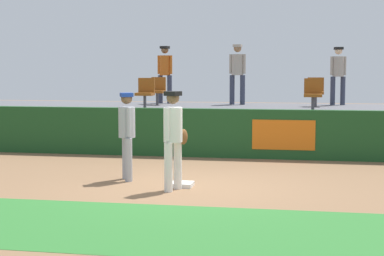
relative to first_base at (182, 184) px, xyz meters
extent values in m
plane|color=#846042|center=(0.11, -0.09, -0.04)|extent=(60.00, 60.00, 0.00)
cube|color=#2D722D|center=(0.11, -3.02, -0.04)|extent=(18.00, 2.80, 0.01)
cube|color=white|center=(0.00, 0.00, 0.00)|extent=(0.40, 0.40, 0.08)
cylinder|color=white|center=(-0.03, -0.23, 0.40)|extent=(0.15, 0.15, 0.88)
cylinder|color=white|center=(-0.14, -0.53, 0.40)|extent=(0.15, 0.15, 0.88)
cylinder|color=white|center=(-0.08, -0.38, 1.14)|extent=(0.43, 0.43, 0.62)
sphere|color=brown|center=(-0.08, -0.38, 1.63)|extent=(0.23, 0.23, 0.23)
cube|color=black|center=(-0.08, -0.38, 1.70)|extent=(0.31, 0.31, 0.08)
cylinder|color=white|center=(-0.02, -0.19, 1.16)|extent=(0.09, 0.09, 0.58)
cylinder|color=white|center=(-0.15, -0.57, 1.16)|extent=(0.09, 0.09, 0.58)
ellipsoid|color=brown|center=(0.08, -0.22, 0.92)|extent=(0.18, 0.23, 0.28)
cylinder|color=#9EA3AD|center=(-1.26, 0.61, 0.38)|extent=(0.14, 0.14, 0.84)
cylinder|color=#9EA3AD|center=(-1.13, 0.34, 0.38)|extent=(0.14, 0.14, 0.84)
cylinder|color=#9EA3AD|center=(-1.19, 0.48, 1.10)|extent=(0.44, 0.44, 0.59)
sphere|color=brown|center=(-1.19, 0.48, 1.56)|extent=(0.22, 0.22, 0.22)
cube|color=#193899|center=(-1.19, 0.48, 1.63)|extent=(0.31, 0.31, 0.08)
cylinder|color=#9EA3AD|center=(-1.28, 0.65, 1.12)|extent=(0.09, 0.09, 0.56)
cylinder|color=#9EA3AD|center=(-1.11, 0.30, 1.12)|extent=(0.09, 0.09, 0.56)
cube|color=#19471E|center=(0.11, 3.98, 0.56)|extent=(18.00, 0.24, 1.20)
cube|color=orange|center=(1.69, 3.86, 0.56)|extent=(1.50, 0.02, 0.72)
cube|color=#59595E|center=(0.11, 6.55, 0.51)|extent=(18.00, 4.80, 1.09)
cylinder|color=#4C4C51|center=(-2.14, 5.35, 1.25)|extent=(0.08, 0.08, 0.40)
cube|color=#8C4714|center=(-2.14, 5.35, 1.45)|extent=(0.46, 0.44, 0.08)
cube|color=#8C4714|center=(-2.14, 5.54, 1.69)|extent=(0.46, 0.06, 0.40)
cylinder|color=#4C4C51|center=(2.38, 5.35, 1.25)|extent=(0.08, 0.08, 0.40)
cube|color=#8C4714|center=(2.38, 5.35, 1.45)|extent=(0.47, 0.44, 0.08)
cube|color=#8C4714|center=(2.38, 5.54, 1.69)|extent=(0.47, 0.06, 0.40)
cylinder|color=#4C4C51|center=(-2.24, 7.15, 1.25)|extent=(0.08, 0.08, 0.40)
cube|color=#8C4714|center=(-2.24, 7.15, 1.45)|extent=(0.44, 0.44, 0.08)
cube|color=#8C4714|center=(-2.24, 7.34, 1.69)|extent=(0.44, 0.06, 0.40)
cylinder|color=#4C4C51|center=(2.46, 7.15, 1.25)|extent=(0.08, 0.08, 0.40)
cube|color=#8C4714|center=(2.46, 7.15, 1.45)|extent=(0.46, 0.44, 0.08)
cube|color=#8C4714|center=(2.46, 7.34, 1.69)|extent=(0.46, 0.06, 0.40)
cylinder|color=#33384C|center=(0.27, 7.85, 1.50)|extent=(0.15, 0.15, 0.90)
cylinder|color=#33384C|center=(-0.05, 7.89, 1.50)|extent=(0.15, 0.15, 0.90)
cylinder|color=#A5998C|center=(0.11, 7.87, 2.27)|extent=(0.38, 0.38, 0.63)
sphere|color=#8C6647|center=(0.11, 7.87, 2.76)|extent=(0.23, 0.23, 0.23)
cube|color=#A5998C|center=(0.11, 7.87, 2.84)|extent=(0.27, 0.27, 0.08)
cylinder|color=#A5998C|center=(0.32, 7.84, 2.29)|extent=(0.09, 0.09, 0.59)
cylinder|color=#A5998C|center=(-0.10, 7.89, 2.29)|extent=(0.09, 0.09, 0.59)
cylinder|color=#33384C|center=(-2.06, 8.08, 1.49)|extent=(0.15, 0.15, 0.89)
cylinder|color=#33384C|center=(-2.38, 8.15, 1.49)|extent=(0.15, 0.15, 0.89)
cylinder|color=#BF5919|center=(-2.22, 8.12, 2.25)|extent=(0.41, 0.41, 0.62)
sphere|color=brown|center=(-2.22, 8.12, 2.74)|extent=(0.23, 0.23, 0.23)
cube|color=black|center=(-2.22, 8.12, 2.81)|extent=(0.29, 0.29, 0.08)
cylinder|color=#BF5919|center=(-2.02, 8.07, 2.27)|extent=(0.09, 0.09, 0.58)
cylinder|color=#BF5919|center=(-2.42, 8.16, 2.27)|extent=(0.09, 0.09, 0.58)
cylinder|color=#33384C|center=(3.27, 8.23, 1.48)|extent=(0.15, 0.15, 0.86)
cylinder|color=#33384C|center=(2.97, 8.15, 1.48)|extent=(0.15, 0.15, 0.86)
cylinder|color=#A5998C|center=(3.12, 8.19, 2.21)|extent=(0.41, 0.41, 0.60)
sphere|color=beige|center=(3.12, 8.19, 2.68)|extent=(0.22, 0.22, 0.22)
cube|color=black|center=(3.12, 8.19, 2.75)|extent=(0.29, 0.29, 0.08)
cylinder|color=#A5998C|center=(3.31, 8.24, 2.23)|extent=(0.09, 0.09, 0.56)
cylinder|color=#A5998C|center=(2.92, 8.13, 2.23)|extent=(0.09, 0.09, 0.56)
camera|label=1|loc=(2.32, -11.26, 2.13)|focal=58.79mm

